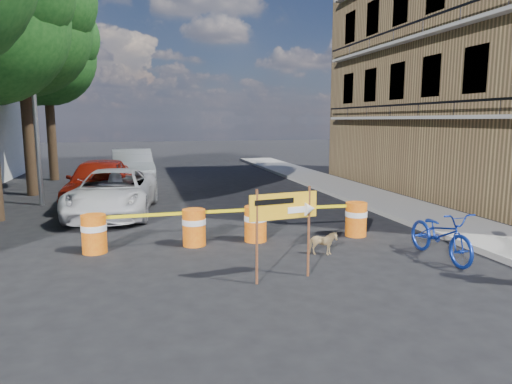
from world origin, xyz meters
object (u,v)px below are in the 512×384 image
barrel_far_right (356,218)px  sedan_red (100,181)px  barrel_mid_left (194,227)px  bicycle (442,212)px  barrel_far_left (94,233)px  suv_white (113,192)px  barrel_mid_right (255,223)px  detour_sign (292,212)px  sedan_silver (132,167)px  dog (322,243)px

barrel_far_right → sedan_red: size_ratio=0.18×
barrel_mid_left → bicycle: (5.15, -2.45, 0.59)m
barrel_far_left → sedan_red: sedan_red is taller
suv_white → barrel_mid_right: bearing=-43.0°
barrel_far_right → detour_sign: bearing=-134.8°
barrel_mid_left → detour_sign: 3.37m
barrel_far_right → sedan_silver: bearing=116.9°
barrel_mid_left → dog: bearing=-29.4°
barrel_far_left → detour_sign: bearing=-36.1°
barrel_far_left → suv_white: 4.44m
sedan_silver → sedan_red: bearing=-105.8°
detour_sign → dog: detour_sign is taller
sedan_silver → suv_white: bearing=-97.8°
barrel_far_left → dog: 5.26m
barrel_far_right → dog: barrel_far_right is taller
barrel_mid_right → detour_sign: 3.02m
suv_white → barrel_far_left: bearing=-86.0°
barrel_far_left → suv_white: bearing=87.2°
barrel_far_left → sedan_silver: size_ratio=0.18×
suv_white → barrel_far_right: bearing=-28.3°
detour_sign → barrel_far_right: bearing=36.0°
barrel_far_right → suv_white: 7.80m
barrel_mid_left → sedan_silver: size_ratio=0.18×
barrel_far_left → bicycle: bearing=-17.7°
sedan_red → barrel_far_right: bearing=-37.1°
dog → suv_white: bearing=56.9°
suv_white → sedan_silver: sedan_silver is taller
dog → barrel_far_left: bearing=91.3°
bicycle → sedan_silver: (-6.74, 13.89, -0.22)m
barrel_far_right → dog: bearing=-137.4°
barrel_far_right → suv_white: bearing=144.9°
bicycle → barrel_mid_right: bearing=145.5°
bicycle → barrel_far_right: bearing=110.7°
suv_white → sedan_silver: (0.50, 7.08, 0.11)m
barrel_far_left → barrel_mid_right: 3.87m
barrel_far_left → barrel_mid_right: same height
detour_sign → dog: bearing=39.1°
barrel_far_left → barrel_mid_left: (2.31, 0.06, 0.00)m
suv_white → sedan_silver: bearing=92.8°
barrel_mid_left → suv_white: bearing=115.7°
barrel_mid_right → barrel_far_right: (2.72, -0.14, 0.00)m
barrel_far_left → barrel_far_right: bearing=-0.5°
barrel_far_left → dog: bearing=-16.3°
barrel_far_right → bicycle: bicycle is taller
dog → sedan_red: (-5.40, 7.94, 0.57)m
dog → suv_white: size_ratio=0.12×
barrel_mid_right → bicycle: bearing=-34.6°
barrel_mid_left → barrel_mid_right: same height
sedan_silver → bicycle: bearing=-67.9°
barrel_mid_left → sedan_red: bearing=112.7°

